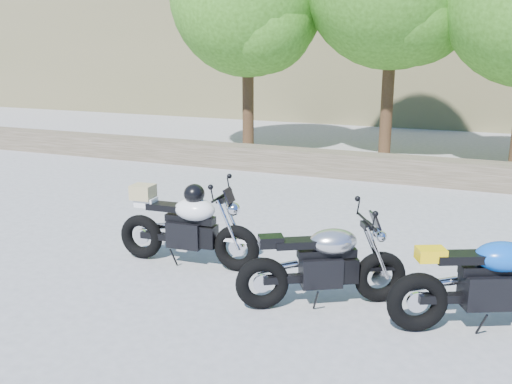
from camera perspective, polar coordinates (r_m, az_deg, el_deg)
ground at (r=7.00m, az=-4.62°, el=-7.74°), size 90.00×90.00×0.00m
stone_wall at (r=11.89m, az=7.22°, el=2.85°), size 22.00×0.55×0.50m
tree_decid_left at (r=13.99m, az=-0.52°, el=18.65°), size 3.67×3.67×5.62m
silver_bike at (r=5.96m, az=6.78°, el=-7.27°), size 1.64×1.02×0.91m
white_bike at (r=7.02m, az=-6.97°, el=-3.31°), size 1.87×0.59×1.03m
blue_bike at (r=5.86m, az=22.30°, el=-8.46°), size 1.80×0.96×0.96m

